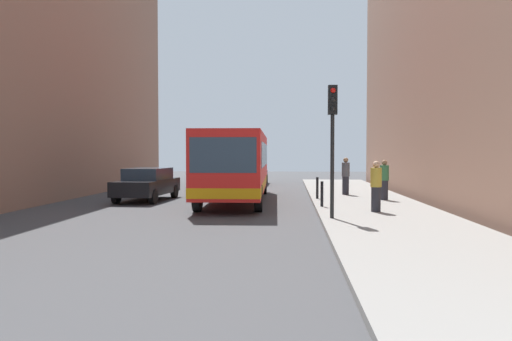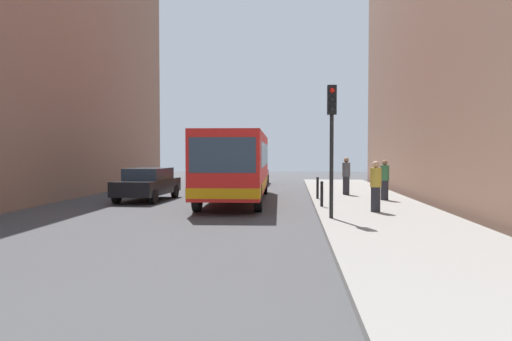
% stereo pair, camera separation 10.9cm
% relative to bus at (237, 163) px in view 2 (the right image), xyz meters
% --- Properties ---
extents(ground_plane, '(80.00, 80.00, 0.00)m').
position_rel_bus_xyz_m(ground_plane, '(0.15, -4.31, -1.73)').
color(ground_plane, '#424244').
extents(sidewalk, '(4.40, 40.00, 0.15)m').
position_rel_bus_xyz_m(sidewalk, '(5.55, -4.31, -1.65)').
color(sidewalk, gray).
rests_on(sidewalk, ground).
extents(building_right, '(7.00, 32.00, 15.91)m').
position_rel_bus_xyz_m(building_right, '(11.65, -0.31, 6.23)').
color(building_right, '#936B56').
rests_on(building_right, ground).
extents(bus, '(2.82, 11.09, 3.00)m').
position_rel_bus_xyz_m(bus, '(0.00, 0.00, 0.00)').
color(bus, red).
rests_on(bus, ground).
extents(car_beside_bus, '(2.09, 4.51, 1.48)m').
position_rel_bus_xyz_m(car_beside_bus, '(-4.09, -0.02, -0.94)').
color(car_beside_bus, black).
rests_on(car_beside_bus, ground).
extents(car_behind_bus, '(1.86, 4.40, 1.48)m').
position_rel_bus_xyz_m(car_behind_bus, '(-0.15, 11.65, -0.94)').
color(car_behind_bus, maroon).
rests_on(car_behind_bus, ground).
extents(traffic_light, '(0.28, 0.33, 4.10)m').
position_rel_bus_xyz_m(traffic_light, '(3.70, -6.64, 1.28)').
color(traffic_light, black).
rests_on(traffic_light, sidewalk).
extents(bollard_near, '(0.11, 0.11, 0.95)m').
position_rel_bus_xyz_m(bollard_near, '(3.60, -3.32, -1.10)').
color(bollard_near, black).
rests_on(bollard_near, sidewalk).
extents(bollard_mid, '(0.11, 0.11, 0.95)m').
position_rel_bus_xyz_m(bollard_mid, '(3.60, -0.13, -1.10)').
color(bollard_mid, black).
rests_on(bollard_mid, sidewalk).
extents(pedestrian_near_signal, '(0.38, 0.38, 1.75)m').
position_rel_bus_xyz_m(pedestrian_near_signal, '(5.34, -4.87, -0.70)').
color(pedestrian_near_signal, '#26262D').
rests_on(pedestrian_near_signal, sidewalk).
extents(pedestrian_mid_sidewalk, '(0.38, 0.38, 1.72)m').
position_rel_bus_xyz_m(pedestrian_mid_sidewalk, '(6.44, -0.55, -0.71)').
color(pedestrian_mid_sidewalk, '#26262D').
rests_on(pedestrian_mid_sidewalk, sidewalk).
extents(pedestrian_far_sidewalk, '(0.38, 0.38, 1.80)m').
position_rel_bus_xyz_m(pedestrian_far_sidewalk, '(5.09, 2.06, -0.67)').
color(pedestrian_far_sidewalk, '#26262D').
rests_on(pedestrian_far_sidewalk, sidewalk).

